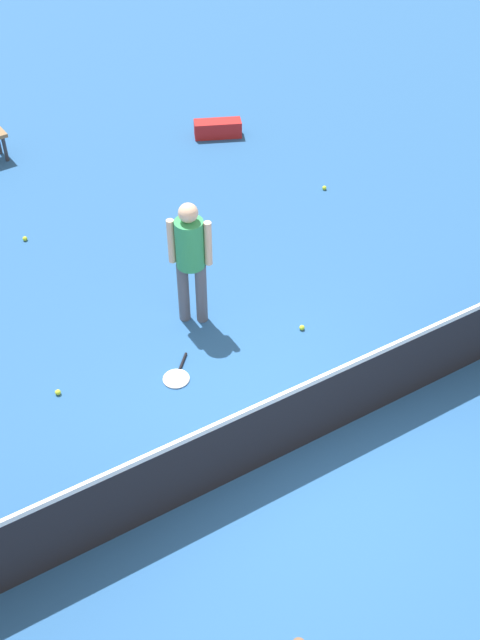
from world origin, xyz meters
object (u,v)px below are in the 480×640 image
object	(u,v)px
player_near_side	(190,254)
tennis_ball_by_net	(302,328)
tennis_racket_near_player	(177,377)
tennis_ball_midcourt	(324,188)
tennis_ball_stray_left	(58,392)
equipment_bag	(220,129)
tennis_ball_near_player	(25,239)

from	to	relation	value
player_near_side	tennis_ball_by_net	size ratio (longest dim) A/B	25.76
tennis_racket_near_player	tennis_ball_by_net	distance (m)	1.71
tennis_ball_by_net	tennis_ball_midcourt	bearing A→B (deg)	-130.40
tennis_racket_near_player	tennis_ball_by_net	xyz separation A→B (m)	(-1.71, 0.06, 0.02)
tennis_ball_by_net	tennis_ball_stray_left	distance (m)	3.02
player_near_side	tennis_racket_near_player	xyz separation A→B (m)	(0.66, 0.81, -1.00)
tennis_ball_by_net	equipment_bag	bearing A→B (deg)	-108.13
tennis_ball_by_net	tennis_ball_midcourt	distance (m)	3.26
tennis_ball_near_player	tennis_ball_midcourt	world-z (taller)	same
tennis_racket_near_player	tennis_ball_stray_left	xyz separation A→B (m)	(1.27, -0.46, 0.02)
tennis_ball_midcourt	tennis_racket_near_player	bearing A→B (deg)	32.41
tennis_ball_by_net	equipment_bag	distance (m)	5.06
tennis_ball_near_player	tennis_ball_midcourt	bearing A→B (deg)	166.28
tennis_ball_stray_left	equipment_bag	bearing A→B (deg)	-136.69
tennis_racket_near_player	tennis_ball_midcourt	world-z (taller)	tennis_ball_midcourt
tennis_ball_stray_left	equipment_bag	xyz separation A→B (m)	(-4.55, -4.29, 0.11)
player_near_side	tennis_ball_stray_left	size ratio (longest dim) A/B	25.76
tennis_racket_near_player	equipment_bag	world-z (taller)	equipment_bag
equipment_bag	tennis_racket_near_player	bearing A→B (deg)	55.36
tennis_ball_by_net	tennis_ball_midcourt	world-z (taller)	same
tennis_racket_near_player	tennis_ball_near_player	distance (m)	3.56
tennis_ball_by_net	tennis_racket_near_player	bearing A→B (deg)	-1.93
tennis_ball_near_player	tennis_ball_stray_left	distance (m)	3.12
tennis_ball_midcourt	equipment_bag	distance (m)	2.39
player_near_side	tennis_ball_stray_left	bearing A→B (deg)	10.34
tennis_ball_midcourt	equipment_bag	bearing A→B (deg)	-76.90
tennis_ball_by_net	tennis_ball_midcourt	size ratio (longest dim) A/B	1.00
tennis_ball_near_player	tennis_ball_midcourt	size ratio (longest dim) A/B	1.00
tennis_racket_near_player	equipment_bag	size ratio (longest dim) A/B	0.64
tennis_ball_by_net	equipment_bag	world-z (taller)	equipment_bag
player_near_side	tennis_ball_midcourt	bearing A→B (deg)	-152.93
tennis_ball_near_player	equipment_bag	size ratio (longest dim) A/B	0.08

